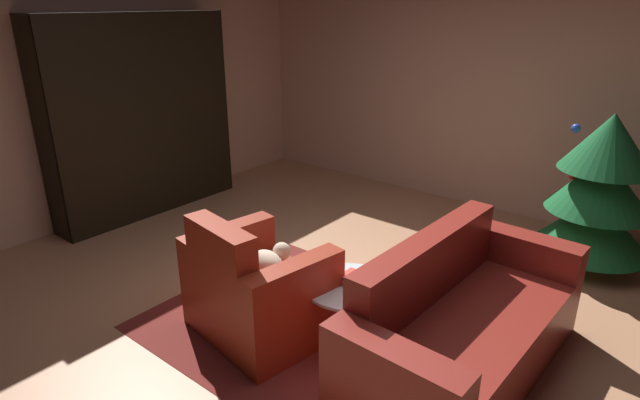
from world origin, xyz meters
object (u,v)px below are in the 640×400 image
object	(u,v)px
coffee_table	(349,291)
decorated_tree	(600,190)
couch_red	(461,329)
book_stack_on_table	(357,280)
bottle_on_table	(324,273)
bookshelf_unit	(151,119)
armchair_red	(256,292)

from	to	relation	value
coffee_table	decorated_tree	world-z (taller)	decorated_tree
couch_red	book_stack_on_table	xyz separation A→B (m)	(-0.69, -0.14, 0.16)
coffee_table	bottle_on_table	xyz separation A→B (m)	(-0.12, -0.12, 0.14)
bookshelf_unit	couch_red	world-z (taller)	bookshelf_unit
armchair_red	couch_red	distance (m)	1.39
armchair_red	couch_red	xyz separation A→B (m)	(1.29, 0.51, -0.02)
bookshelf_unit	decorated_tree	distance (m)	4.47
book_stack_on_table	armchair_red	bearing A→B (deg)	-148.55
couch_red	coffee_table	bearing A→B (deg)	-167.11
couch_red	decorated_tree	size ratio (longest dim) A/B	1.40
bottle_on_table	decorated_tree	bearing A→B (deg)	63.93
bookshelf_unit	book_stack_on_table	bearing A→B (deg)	-11.54
armchair_red	coffee_table	size ratio (longest dim) A/B	1.66
bookshelf_unit	couch_red	distance (m)	3.99
bookshelf_unit	book_stack_on_table	xyz separation A→B (m)	(3.19, -0.65, -0.55)
armchair_red	bottle_on_table	xyz separation A→B (m)	(0.43, 0.22, 0.20)
armchair_red	bottle_on_table	distance (m)	0.52
bottle_on_table	coffee_table	bearing A→B (deg)	43.86
couch_red	book_stack_on_table	bearing A→B (deg)	-168.31
couch_red	decorated_tree	xyz separation A→B (m)	(0.29, 2.06, 0.41)
bookshelf_unit	decorated_tree	size ratio (longest dim) A/B	1.54
bottle_on_table	armchair_red	bearing A→B (deg)	-152.78
coffee_table	couch_red	bearing A→B (deg)	12.89
armchair_red	decorated_tree	bearing A→B (deg)	58.46
coffee_table	armchair_red	bearing A→B (deg)	-148.41
couch_red	bottle_on_table	bearing A→B (deg)	-161.51
bookshelf_unit	coffee_table	size ratio (longest dim) A/B	3.40
couch_red	coffee_table	distance (m)	0.76
coffee_table	bottle_on_table	bearing A→B (deg)	-136.14
coffee_table	bottle_on_table	distance (m)	0.22
book_stack_on_table	bottle_on_table	distance (m)	0.23
book_stack_on_table	couch_red	bearing A→B (deg)	11.69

